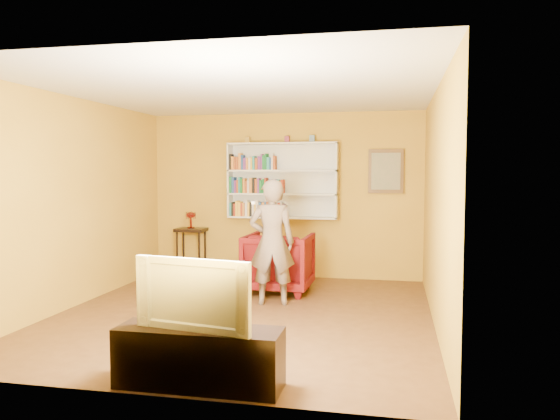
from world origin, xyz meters
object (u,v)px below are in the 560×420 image
(television, at_px, (198,293))
(console_table, at_px, (191,236))
(ruby_lustre, at_px, (191,216))
(tv_cabinet, at_px, (199,357))
(bookshelf, at_px, (283,181))
(person, at_px, (272,242))
(armchair, at_px, (279,262))

(television, bearing_deg, console_table, 121.89)
(ruby_lustre, relative_size, tv_cabinet, 0.20)
(bookshelf, distance_m, console_table, 1.81)
(person, bearing_deg, bookshelf, -93.94)
(bookshelf, bearing_deg, armchair, -81.54)
(armchair, xyz_separation_m, tv_cabinet, (0.09, -3.55, -0.19))
(armchair, bearing_deg, bookshelf, -80.50)
(ruby_lustre, relative_size, person, 0.17)
(ruby_lustre, bearing_deg, armchair, -29.04)
(console_table, height_order, armchair, armchair)
(ruby_lustre, bearing_deg, television, -68.19)
(television, bearing_deg, tv_cabinet, 0.00)
(bookshelf, height_order, ruby_lustre, bookshelf)
(bookshelf, relative_size, console_table, 2.26)
(armchair, bearing_deg, console_table, -28.01)
(bookshelf, height_order, tv_cabinet, bookshelf)
(person, bearing_deg, television, 79.73)
(bookshelf, bearing_deg, television, -86.83)
(console_table, relative_size, ruby_lustre, 2.90)
(console_table, distance_m, armchair, 1.97)
(tv_cabinet, xyz_separation_m, television, (0.00, 0.00, 0.53))
(person, distance_m, television, 2.83)
(person, bearing_deg, ruby_lustre, -54.37)
(bookshelf, distance_m, armchair, 1.61)
(armchair, height_order, person, person)
(tv_cabinet, bearing_deg, bookshelf, 93.17)
(tv_cabinet, bearing_deg, console_table, 111.81)
(console_table, bearing_deg, bookshelf, 5.90)
(console_table, bearing_deg, armchair, -29.04)
(ruby_lustre, relative_size, television, 0.27)
(ruby_lustre, height_order, television, ruby_lustre)
(console_table, xyz_separation_m, tv_cabinet, (1.80, -4.50, -0.42))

